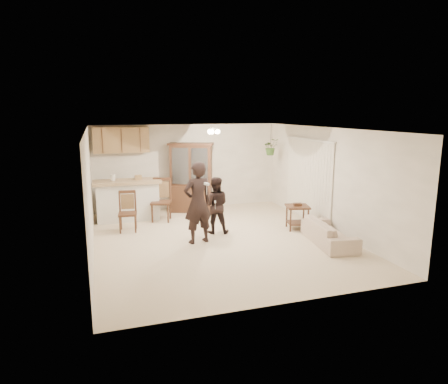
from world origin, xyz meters
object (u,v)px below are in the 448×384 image
object	(u,v)px
china_hutch	(191,178)
chair_hutch_left	(161,209)
chair_bar	(128,220)
child	(215,205)
side_table	(297,217)
chair_hutch_right	(198,203)
sofa	(329,227)
adult	(198,203)

from	to	relation	value
china_hutch	chair_hutch_left	world-z (taller)	china_hutch
china_hutch	chair_bar	world-z (taller)	china_hutch
child	chair_hutch_left	xyz separation A→B (m)	(-1.06, 1.47, -0.35)
side_table	chair_hutch_right	xyz separation A→B (m)	(-1.92, 2.47, -0.04)
china_hutch	chair_hutch_left	distance (m)	1.41
sofa	china_hutch	distance (m)	4.39
side_table	chair_hutch_right	distance (m)	3.13
china_hutch	adult	bearing A→B (deg)	-77.48
sofa	chair_hutch_left	world-z (taller)	chair_hutch_left
child	china_hutch	size ratio (longest dim) A/B	0.68
child	chair_bar	bearing A→B (deg)	-4.98
chair_hutch_right	side_table	bearing A→B (deg)	88.89
sofa	chair_hutch_left	xyz separation A→B (m)	(-3.23, 3.00, -0.05)
side_table	chair_hutch_right	size ratio (longest dim) A/B	0.70
chair_bar	chair_hutch_left	world-z (taller)	chair_hutch_left
sofa	side_table	size ratio (longest dim) A/B	2.84
chair_bar	chair_hutch_left	bearing A→B (deg)	44.18
child	china_hutch	bearing A→B (deg)	-72.27
adult	sofa	bearing A→B (deg)	148.01
china_hutch	chair_bar	distance (m)	2.50
chair_hutch_right	chair_hutch_left	bearing A→B (deg)	-8.91
china_hutch	chair_hutch_left	size ratio (longest dim) A/B	1.76
sofa	adult	size ratio (longest dim) A/B	1.04
child	chair_bar	xyz separation A→B (m)	(-1.99, 0.77, -0.40)
china_hutch	child	bearing A→B (deg)	-65.54
adult	chair_bar	bearing A→B (deg)	-56.40
child	chair_hutch_right	size ratio (longest dim) A/B	1.44
adult	chair_hutch_right	distance (m)	2.88
chair_hutch_left	chair_hutch_right	bearing A→B (deg)	48.22
side_table	chair_hutch_right	bearing A→B (deg)	127.92
chair_hutch_right	china_hutch	bearing A→B (deg)	-58.97
sofa	chair_bar	world-z (taller)	chair_bar
adult	chair_bar	distance (m)	2.05
adult	chair_bar	size ratio (longest dim) A/B	1.83
china_hutch	chair_hutch_right	size ratio (longest dim) A/B	2.12
sofa	chair_hutch_right	distance (m)	4.21
child	chair_hutch_left	distance (m)	1.85
chair_hutch_left	child	bearing A→B (deg)	-35.96
sofa	child	xyz separation A→B (m)	(-2.16, 1.53, 0.31)
adult	chair_hutch_left	xyz separation A→B (m)	(-0.50, 2.05, -0.58)
sofa	adult	distance (m)	2.94
china_hutch	side_table	xyz separation A→B (m)	(2.08, -2.52, -0.68)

